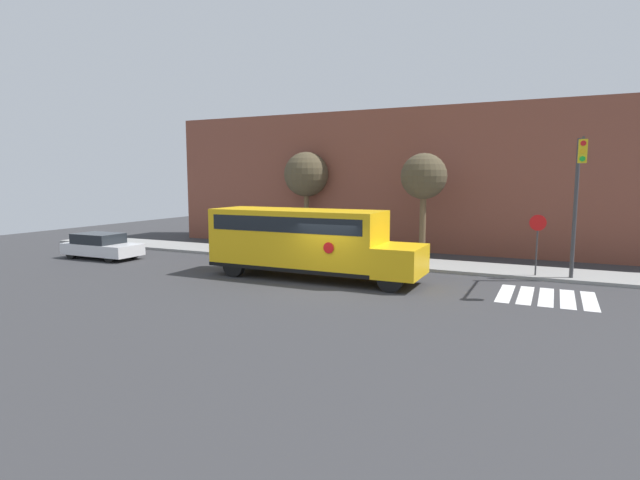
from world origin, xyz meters
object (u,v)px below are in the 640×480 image
object	(u,v)px
school_bus	(305,239)
tree_far_sidewalk	(306,175)
tree_near_sidewalk	(424,178)
stop_sign	(537,237)
traffic_light	(578,188)
parked_car	(101,246)

from	to	relation	value
school_bus	tree_far_sidewalk	xyz separation A→B (m)	(-4.48, 9.02, 2.81)
tree_near_sidewalk	tree_far_sidewalk	distance (m)	8.05
stop_sign	traffic_light	distance (m)	2.77
parked_car	tree_far_sidewalk	world-z (taller)	tree_far_sidewalk
stop_sign	traffic_light	size ratio (longest dim) A/B	0.47
stop_sign	tree_far_sidewalk	distance (m)	14.67
tree_near_sidewalk	traffic_light	bearing A→B (deg)	-31.04
school_bus	parked_car	world-z (taller)	school_bus
school_bus	tree_near_sidewalk	distance (m)	8.38
stop_sign	tree_near_sidewalk	xyz separation A→B (m)	(-5.71, 3.14, 2.53)
traffic_light	tree_far_sidewalk	distance (m)	16.12
stop_sign	tree_near_sidewalk	world-z (taller)	tree_near_sidewalk
parked_car	school_bus	bearing A→B (deg)	-0.26
traffic_light	tree_near_sidewalk	world-z (taller)	traffic_light
school_bus	tree_far_sidewalk	bearing A→B (deg)	116.39
traffic_light	tree_far_sidewalk	world-z (taller)	tree_far_sidewalk
tree_near_sidewalk	tree_far_sidewalk	xyz separation A→B (m)	(-7.84, 1.82, 0.17)
school_bus	tree_far_sidewalk	distance (m)	10.46
school_bus	parked_car	size ratio (longest dim) A/B	2.14
school_bus	tree_near_sidewalk	size ratio (longest dim) A/B	1.65
school_bus	stop_sign	size ratio (longest dim) A/B	3.35
parked_car	tree_near_sidewalk	world-z (taller)	tree_near_sidewalk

